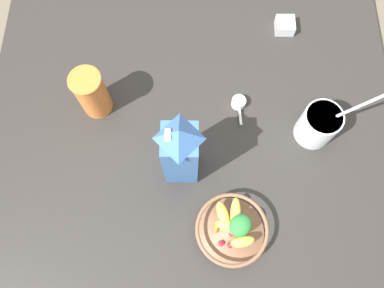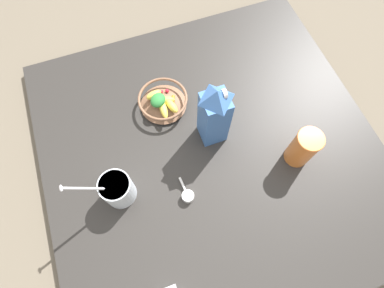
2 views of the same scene
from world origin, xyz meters
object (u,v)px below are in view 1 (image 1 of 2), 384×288
at_px(yogurt_tub, 319,124).
at_px(milk_carton, 180,152).
at_px(fruit_bowl, 232,229).
at_px(spice_jar, 285,26).
at_px(drinking_cup, 92,93).

bearing_deg(yogurt_tub, milk_carton, -73.85).
relative_size(fruit_bowl, spice_jar, 3.22).
bearing_deg(yogurt_tub, spice_jar, -171.03).
relative_size(fruit_bowl, drinking_cup, 1.17).
height_order(fruit_bowl, spice_jar, fruit_bowl).
distance_m(yogurt_tub, spice_jar, 0.35).
distance_m(milk_carton, spice_jar, 0.56).
height_order(milk_carton, yogurt_tub, milk_carton).
bearing_deg(fruit_bowl, yogurt_tub, 139.29).
height_order(yogurt_tub, drinking_cup, yogurt_tub).
bearing_deg(fruit_bowl, spice_jar, 163.79).
bearing_deg(milk_carton, fruit_bowl, 37.46).
relative_size(fruit_bowl, milk_carton, 0.66).
distance_m(fruit_bowl, milk_carton, 0.23).
xyz_separation_m(fruit_bowl, yogurt_tub, (-0.27, 0.23, 0.03)).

